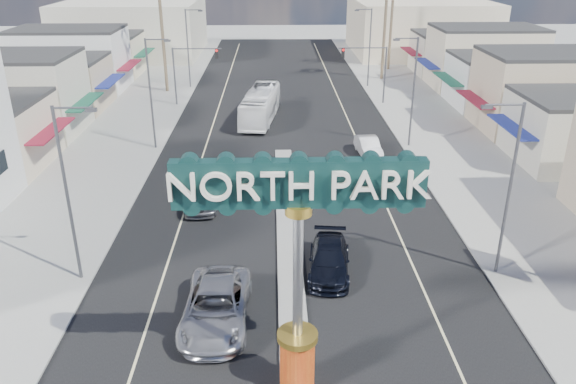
{
  "coord_description": "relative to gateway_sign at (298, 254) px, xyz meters",
  "views": [
    {
      "loc": [
        -0.8,
        -14.55,
        15.47
      ],
      "look_at": [
        -0.09,
        11.29,
        4.14
      ],
      "focal_mm": 35.0,
      "sensor_mm": 36.0,
      "label": 1
    }
  ],
  "objects": [
    {
      "name": "city_bus",
      "position": [
        -2.0,
        36.26,
        -4.44
      ],
      "size": [
        3.91,
        10.9,
        2.97
      ],
      "primitive_type": "imported",
      "rotation": [
        0.0,
        0.0,
        -0.14
      ],
      "color": "white",
      "rests_on": "ground"
    },
    {
      "name": "backdrop_far_left",
      "position": [
        -22.0,
        73.02,
        -1.93
      ],
      "size": [
        20.0,
        20.0,
        8.0
      ],
      "primitive_type": "cube",
      "color": "#B7B29E",
      "rests_on": "ground"
    },
    {
      "name": "car_parked_right",
      "position": [
        6.84,
        26.01,
        -5.21
      ],
      "size": [
        1.83,
        4.47,
        1.44
      ],
      "primitive_type": "imported",
      "rotation": [
        0.0,
        0.0,
        0.07
      ],
      "color": "silver",
      "rests_on": "ground"
    },
    {
      "name": "sidewalk_left",
      "position": [
        -14.0,
        28.02,
        -5.87
      ],
      "size": [
        8.0,
        120.0,
        0.12
      ],
      "primitive_type": "cube",
      "color": "gray",
      "rests_on": "ground"
    },
    {
      "name": "streetlight_l_mid",
      "position": [
        -10.43,
        28.02,
        -0.86
      ],
      "size": [
        2.03,
        0.22,
        9.0
      ],
      "color": "#47474C",
      "rests_on": "ground"
    },
    {
      "name": "streetlight_l_far",
      "position": [
        -10.43,
        50.02,
        -0.86
      ],
      "size": [
        2.03,
        0.22,
        9.0
      ],
      "color": "#47474C",
      "rests_on": "ground"
    },
    {
      "name": "streetlight_r_near",
      "position": [
        10.43,
        8.02,
        -0.86
      ],
      "size": [
        2.03,
        0.22,
        9.0
      ],
      "color": "#47474C",
      "rests_on": "ground"
    },
    {
      "name": "car_parked_left",
      "position": [
        -5.5,
        16.69,
        -5.07
      ],
      "size": [
        2.32,
        5.16,
        1.72
      ],
      "primitive_type": "imported",
      "rotation": [
        0.0,
        0.0,
        0.06
      ],
      "color": "slate",
      "rests_on": "ground"
    },
    {
      "name": "storefront_row_left",
      "position": [
        -24.0,
        41.02,
        -2.93
      ],
      "size": [
        12.0,
        42.0,
        6.0
      ],
      "primitive_type": "cube",
      "color": "beige",
      "rests_on": "ground"
    },
    {
      "name": "sidewalk_right",
      "position": [
        14.0,
        28.02,
        -5.87
      ],
      "size": [
        8.0,
        120.0,
        0.12
      ],
      "primitive_type": "cube",
      "color": "gray",
      "rests_on": "ground"
    },
    {
      "name": "streetlight_l_near",
      "position": [
        -10.43,
        8.02,
        -0.86
      ],
      "size": [
        2.03,
        0.22,
        9.0
      ],
      "color": "#47474C",
      "rests_on": "ground"
    },
    {
      "name": "gateway_sign",
      "position": [
        0.0,
        0.0,
        0.0
      ],
      "size": [
        8.2,
        1.5,
        9.15
      ],
      "color": "red",
      "rests_on": "median_island"
    },
    {
      "name": "median_island",
      "position": [
        0.0,
        12.02,
        -5.85
      ],
      "size": [
        1.3,
        30.0,
        0.16
      ],
      "primitive_type": "cube",
      "color": "gray",
      "rests_on": "ground"
    },
    {
      "name": "suv_right",
      "position": [
        2.0,
        8.34,
        -5.2
      ],
      "size": [
        2.59,
        5.24,
        1.46
      ],
      "primitive_type": "imported",
      "rotation": [
        0.0,
        0.0,
        -0.11
      ],
      "color": "black",
      "rests_on": "ground"
    },
    {
      "name": "streetlight_r_mid",
      "position": [
        10.43,
        28.02,
        -0.86
      ],
      "size": [
        2.03,
        0.22,
        9.0
      ],
      "color": "#47474C",
      "rests_on": "ground"
    },
    {
      "name": "traffic_signal_right",
      "position": [
        9.18,
        42.02,
        -1.65
      ],
      "size": [
        5.09,
        0.45,
        6.0
      ],
      "color": "#47474C",
      "rests_on": "ground"
    },
    {
      "name": "backdrop_far_right",
      "position": [
        22.0,
        73.02,
        -1.93
      ],
      "size": [
        20.0,
        20.0,
        8.0
      ],
      "primitive_type": "cube",
      "color": "beige",
      "rests_on": "ground"
    },
    {
      "name": "streetlight_r_far",
      "position": [
        10.43,
        50.02,
        -0.86
      ],
      "size": [
        2.03,
        0.22,
        9.0
      ],
      "color": "#47474C",
      "rests_on": "ground"
    },
    {
      "name": "ground",
      "position": [
        0.0,
        28.02,
        -5.93
      ],
      "size": [
        160.0,
        160.0,
        0.0
      ],
      "primitive_type": "plane",
      "color": "gray",
      "rests_on": "ground"
    },
    {
      "name": "storefront_row_right",
      "position": [
        24.0,
        41.02,
        -2.93
      ],
      "size": [
        12.0,
        42.0,
        6.0
      ],
      "primitive_type": "cube",
      "color": "#B7B29E",
      "rests_on": "ground"
    },
    {
      "name": "suv_left",
      "position": [
        -3.42,
        4.26,
        -5.07
      ],
      "size": [
        3.0,
        6.24,
        1.71
      ],
      "primitive_type": "imported",
      "rotation": [
        0.0,
        0.0,
        -0.03
      ],
      "color": "#A7A7AB",
      "rests_on": "ground"
    },
    {
      "name": "road",
      "position": [
        0.0,
        28.02,
        -5.92
      ],
      "size": [
        20.0,
        120.0,
        0.01
      ],
      "primitive_type": "cube",
      "color": "black",
      "rests_on": "ground"
    },
    {
      "name": "traffic_signal_left",
      "position": [
        -9.18,
        42.02,
        -1.65
      ],
      "size": [
        5.09,
        0.45,
        6.0
      ],
      "color": "#47474C",
      "rests_on": "ground"
    }
  ]
}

